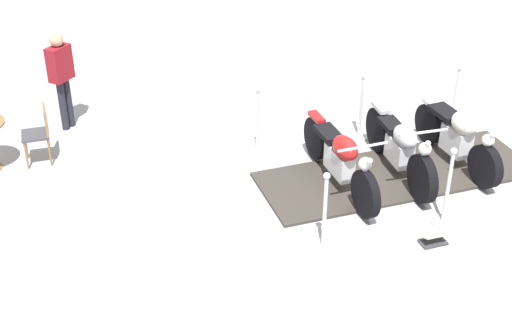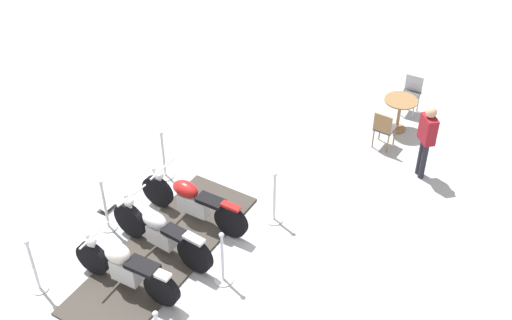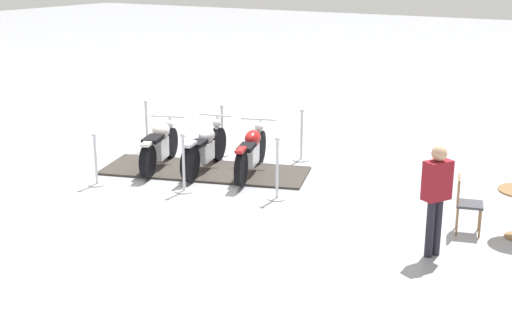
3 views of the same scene
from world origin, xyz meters
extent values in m
plane|color=#A8AAB2|center=(0.00, 0.00, 0.00)|extent=(80.00, 80.00, 0.00)
cube|color=#38332D|center=(0.00, 0.00, 0.02)|extent=(2.64, 4.37, 0.04)
cylinder|color=black|center=(1.08, -0.65, 0.38)|extent=(0.67, 0.32, 0.66)
cylinder|color=black|center=(-0.48, -1.18, 0.38)|extent=(0.67, 0.32, 0.66)
cube|color=silver|center=(0.30, -0.92, 0.41)|extent=(0.64, 0.39, 0.37)
ellipsoid|color=#AD1919|center=(0.44, -0.87, 0.73)|extent=(0.60, 0.46, 0.31)
cube|color=black|center=(-0.08, -1.04, 0.68)|extent=(0.58, 0.43, 0.08)
cube|color=#AD1919|center=(-0.48, -1.18, 0.74)|extent=(0.39, 0.25, 0.06)
cylinder|color=silver|center=(0.99, -0.68, 0.66)|extent=(0.34, 0.17, 0.56)
cylinder|color=silver|center=(0.91, -0.71, 1.00)|extent=(0.26, 0.70, 0.04)
sphere|color=silver|center=(1.00, -0.68, 0.80)|extent=(0.18, 0.18, 0.18)
cylinder|color=black|center=(0.73, 0.18, 0.39)|extent=(0.71, 0.30, 0.70)
cylinder|color=black|center=(-0.73, -0.18, 0.39)|extent=(0.71, 0.30, 0.70)
cube|color=silver|center=(0.00, 0.00, 0.42)|extent=(0.56, 0.36, 0.36)
ellipsoid|color=#B7BAC1|center=(0.13, 0.03, 0.72)|extent=(0.56, 0.41, 0.29)
cube|color=black|center=(-0.33, -0.08, 0.68)|extent=(0.52, 0.37, 0.08)
cube|color=#B7BAC1|center=(-0.73, -0.18, 0.77)|extent=(0.41, 0.25, 0.06)
cylinder|color=silver|center=(0.67, 0.16, 0.69)|extent=(0.27, 0.13, 0.60)
cylinder|color=silver|center=(0.60, 0.15, 1.04)|extent=(0.20, 0.69, 0.04)
sphere|color=silver|center=(0.70, 0.17, 0.84)|extent=(0.18, 0.18, 0.18)
cylinder|color=black|center=(0.37, 1.16, 0.36)|extent=(0.65, 0.35, 0.64)
cylinder|color=black|center=(-0.97, 0.67, 0.36)|extent=(0.65, 0.35, 0.64)
cube|color=silver|center=(-0.30, 0.92, 0.42)|extent=(0.56, 0.41, 0.41)
ellipsoid|color=silver|center=(-0.18, 0.96, 0.77)|extent=(0.56, 0.48, 0.34)
cube|color=black|center=(-0.64, 0.79, 0.72)|extent=(0.61, 0.48, 0.08)
cube|color=silver|center=(-0.97, 0.67, 0.72)|extent=(0.39, 0.28, 0.06)
cylinder|color=silver|center=(0.31, 1.14, 0.64)|extent=(0.27, 0.16, 0.55)
cylinder|color=silver|center=(0.24, 1.11, 0.97)|extent=(0.28, 0.68, 0.04)
sphere|color=silver|center=(0.34, 1.15, 0.77)|extent=(0.18, 0.18, 0.18)
cylinder|color=silver|center=(1.76, -1.27, 0.01)|extent=(0.36, 0.36, 0.03)
cylinder|color=silver|center=(1.76, -1.27, 0.53)|extent=(0.05, 0.05, 1.02)
sphere|color=silver|center=(1.76, -1.27, 1.08)|extent=(0.09, 0.09, 0.09)
cylinder|color=silver|center=(1.21, 0.40, 0.01)|extent=(0.33, 0.33, 0.03)
cylinder|color=silver|center=(1.21, 0.40, 0.54)|extent=(0.05, 0.05, 1.04)
sphere|color=silver|center=(1.21, 0.40, 1.10)|extent=(0.09, 0.09, 0.09)
cylinder|color=silver|center=(-0.67, -2.06, 0.01)|extent=(0.34, 0.34, 0.03)
cylinder|color=silver|center=(-0.67, -2.06, 0.55)|extent=(0.05, 0.05, 1.04)
sphere|color=silver|center=(-0.67, -2.06, 1.10)|extent=(0.09, 0.09, 0.09)
cylinder|color=silver|center=(-1.76, 1.27, 0.01)|extent=(0.33, 0.33, 0.03)
cylinder|color=silver|center=(-1.76, 1.27, 0.48)|extent=(0.05, 0.05, 0.91)
sphere|color=silver|center=(-1.76, 1.27, 0.97)|extent=(0.09, 0.09, 0.09)
cylinder|color=silver|center=(-1.21, -0.40, 0.01)|extent=(0.34, 0.34, 0.03)
cylinder|color=silver|center=(-1.21, -0.40, 0.53)|extent=(0.05, 0.05, 1.02)
sphere|color=silver|center=(-1.21, -0.40, 1.08)|extent=(0.09, 0.09, 0.09)
cube|color=#333338|center=(1.68, 0.16, 0.01)|extent=(0.30, 0.39, 0.02)
cube|color=beige|center=(1.68, 0.16, 0.13)|extent=(0.30, 0.37, 0.10)
cylinder|color=olive|center=(-0.28, -5.53, 0.23)|extent=(0.03, 0.03, 0.45)
cylinder|color=olive|center=(-0.61, -5.63, 0.23)|extent=(0.03, 0.03, 0.45)
cylinder|color=olive|center=(-0.37, -5.21, 0.23)|extent=(0.03, 0.03, 0.45)
cylinder|color=olive|center=(-0.70, -5.30, 0.23)|extent=(0.03, 0.03, 0.45)
cube|color=#3F3F47|center=(-0.49, -5.42, 0.47)|extent=(0.49, 0.49, 0.04)
cube|color=olive|center=(-0.54, -5.24, 0.70)|extent=(0.39, 0.14, 0.41)
cylinder|color=#23232D|center=(-1.70, -5.18, 0.43)|extent=(0.12, 0.12, 0.86)
cylinder|color=#23232D|center=(-1.58, -5.24, 0.43)|extent=(0.12, 0.12, 0.86)
cube|color=maroon|center=(-1.64, -5.21, 1.15)|extent=(0.46, 0.39, 0.57)
sphere|color=tan|center=(-1.64, -5.21, 1.54)|extent=(0.22, 0.22, 0.22)
camera|label=1|loc=(9.02, -2.24, 5.55)|focal=50.04mm
camera|label=2|loc=(-7.36, 4.23, 8.61)|focal=46.54mm
camera|label=3|loc=(-10.92, -7.87, 4.17)|focal=48.70mm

